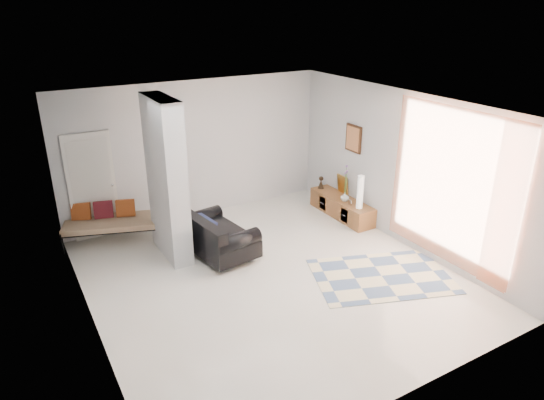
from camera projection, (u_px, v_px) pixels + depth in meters
floor at (270, 277)px, 7.95m from camera, size 6.00×6.00×0.00m
ceiling at (270, 107)px, 6.89m from camera, size 6.00×6.00×0.00m
wall_back at (196, 150)px, 9.82m from camera, size 6.00×0.00×6.00m
wall_front at (414, 293)px, 5.02m from camera, size 6.00×0.00×6.00m
wall_left at (82, 239)px, 6.14m from camera, size 0.00×6.00×6.00m
wall_right at (403, 169)px, 8.69m from camera, size 0.00×6.00×6.00m
partition_column at (167, 180)px, 8.19m from camera, size 0.35×1.20×2.80m
hallway_door at (92, 187)px, 8.96m from camera, size 0.85×0.06×2.04m
curtain at (451, 187)px, 7.72m from camera, size 0.00×2.55×2.55m
wall_art at (354, 139)px, 9.69m from camera, size 0.04×0.45×0.55m
media_console at (342, 207)px, 10.15m from camera, size 0.45×1.67×0.80m
loveseat at (215, 236)px, 8.54m from camera, size 1.08×1.61×0.76m
daybed at (111, 221)px, 9.00m from camera, size 1.86×1.24×0.77m
area_rug at (382, 276)px, 7.97m from camera, size 2.57×2.13×0.01m
cylinder_lamp at (360, 192)px, 9.48m from camera, size 0.12×0.12×0.67m
bronze_figurine at (321, 182)px, 10.55m from camera, size 0.15×0.15×0.27m
vase at (345, 197)px, 9.90m from camera, size 0.19×0.19×0.18m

